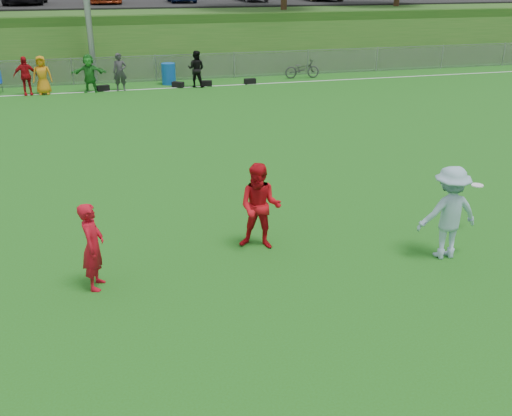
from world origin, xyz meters
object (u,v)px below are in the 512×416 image
object	(u,v)px
player_blue	(449,213)
recycling_bin	(169,74)
frisbee	(477,185)
bicycle	(302,69)
player_red_left	(93,246)
player_red_center	(260,207)

from	to	relation	value
player_blue	recycling_bin	distance (m)	19.72
frisbee	recycling_bin	distance (m)	19.00
bicycle	player_red_left	bearing A→B (deg)	155.30
player_red_left	bicycle	size ratio (longest dim) A/B	0.90
player_red_center	frisbee	size ratio (longest dim) A/B	6.97
bicycle	player_red_center	bearing A→B (deg)	162.52
frisbee	player_blue	bearing A→B (deg)	-142.21
frisbee	recycling_bin	size ratio (longest dim) A/B	0.25
player_blue	frisbee	size ratio (longest dim) A/B	7.28
frisbee	player_red_center	bearing A→B (deg)	176.51
recycling_bin	bicycle	size ratio (longest dim) A/B	0.57
recycling_bin	player_blue	bearing A→B (deg)	-80.66
player_red_center	bicycle	distance (m)	19.49
player_red_center	bicycle	xyz separation A→B (m)	(7.04, 18.17, -0.42)
player_blue	frisbee	xyz separation A→B (m)	(1.28, 0.99, 0.08)
player_red_center	bicycle	size ratio (longest dim) A/B	0.99
player_red_center	player_blue	size ratio (longest dim) A/B	0.96
player_red_center	player_blue	distance (m)	3.63
player_blue	recycling_bin	xyz separation A→B (m)	(-3.20, 19.45, -0.42)
recycling_bin	player_red_center	bearing A→B (deg)	-90.64
player_red_left	frisbee	size ratio (longest dim) A/B	6.29
player_red_center	player_blue	world-z (taller)	player_blue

